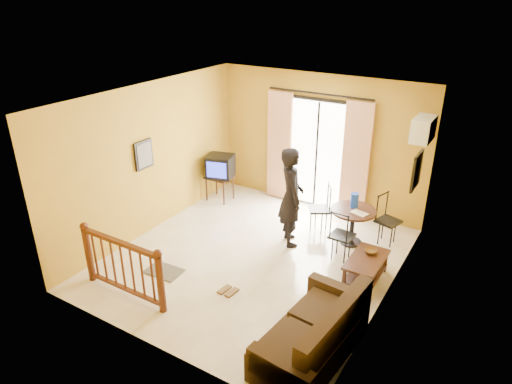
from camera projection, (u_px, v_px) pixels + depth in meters
The scene contains 19 objects.
ground at pixel (255, 258), 7.94m from camera, with size 5.00×5.00×0.00m, color beige.
room_shell at pixel (255, 167), 7.23m from camera, with size 5.00×5.00×5.00m.
balcony_door at pixel (317, 153), 9.34m from camera, with size 2.25×0.14×2.46m.
tv_table at pixel (220, 180), 9.92m from camera, with size 0.55×0.46×0.55m.
television at pixel (220, 166), 9.77m from camera, with size 0.65×0.61×0.48m.
picture_left at pixel (144, 155), 8.19m from camera, with size 0.05×0.42×0.52m.
dining_table at pixel (353, 217), 8.20m from camera, with size 0.81×0.81×0.68m.
water_jug at pixel (354, 200), 8.18m from camera, with size 0.14×0.14×0.27m, color blue.
serving_tray at pixel (359, 213), 7.99m from camera, with size 0.28×0.18×0.02m, color beige.
dining_chairs at pixel (347, 243), 8.39m from camera, with size 1.79×1.38×0.95m.
air_conditioner at pixel (423, 129), 7.57m from camera, with size 0.31×0.60×0.40m.
botanical_print at pixel (417, 171), 7.22m from camera, with size 0.05×0.50×0.60m.
coffee_table at pixel (366, 266), 7.24m from camera, with size 0.51×0.91×0.41m.
bowl at pixel (371, 251), 7.31m from camera, with size 0.19×0.19×0.06m, color brown.
sofa at pixel (315, 337), 5.69m from camera, with size 0.99×1.87×0.86m.
standing_person at pixel (291, 197), 8.06m from camera, with size 0.67×0.44×1.83m, color black.
stair_balustrade at pixel (122, 263), 6.77m from camera, with size 1.63×0.13×1.04m.
doormat at pixel (164, 271), 7.55m from camera, with size 0.60×0.40×0.02m, color #534F42.
sandals at pixel (228, 291), 7.06m from camera, with size 0.27×0.26×0.03m.
Camera 1 is at (3.53, -5.75, 4.33)m, focal length 32.00 mm.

